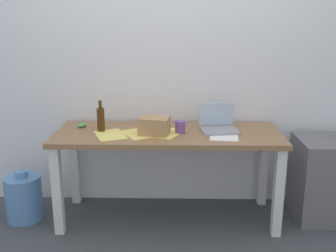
{
  "coord_description": "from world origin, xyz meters",
  "views": [
    {
      "loc": [
        0.06,
        -3.0,
        1.62
      ],
      "look_at": [
        0.0,
        0.0,
        0.79
      ],
      "focal_mm": 42.38,
      "sensor_mm": 36.0,
      "label": 1
    }
  ],
  "objects": [
    {
      "name": "ground_plane",
      "position": [
        0.0,
        0.0,
        0.0
      ],
      "size": [
        8.0,
        8.0,
        0.0
      ],
      "primitive_type": "plane",
      "color": "#42474C"
    },
    {
      "name": "laptop_right",
      "position": [
        0.4,
        0.06,
        0.78
      ],
      "size": [
        0.32,
        0.28,
        0.21
      ],
      "color": "gray",
      "rests_on": "desk"
    },
    {
      "name": "cardboard_box",
      "position": [
        -0.1,
        -0.06,
        0.81
      ],
      "size": [
        0.25,
        0.2,
        0.13
      ],
      "primitive_type": "cube",
      "rotation": [
        0.0,
        0.0,
        -0.18
      ],
      "color": "tan",
      "rests_on": "desk"
    },
    {
      "name": "paper_sheet_front_left",
      "position": [
        -0.44,
        -0.09,
        0.74
      ],
      "size": [
        0.31,
        0.35,
        0.0
      ],
      "primitive_type": "cube",
      "rotation": [
        0.0,
        0.0,
        0.4
      ],
      "color": "#F4E06B",
      "rests_on": "desk"
    },
    {
      "name": "computer_mouse",
      "position": [
        -0.71,
        0.14,
        0.76
      ],
      "size": [
        0.09,
        0.11,
        0.03
      ],
      "primitive_type": "ellipsoid",
      "rotation": [
        0.0,
        0.0,
        -0.32
      ],
      "color": "#4C9E56",
      "rests_on": "desk"
    },
    {
      "name": "desk",
      "position": [
        0.0,
        0.0,
        0.64
      ],
      "size": [
        1.78,
        0.66,
        0.74
      ],
      "color": "olive",
      "rests_on": "ground"
    },
    {
      "name": "paper_yellow_folder",
      "position": [
        -0.22,
        -0.05,
        0.74
      ],
      "size": [
        0.33,
        0.36,
        0.0
      ],
      "primitive_type": "cube",
      "rotation": [
        0.0,
        0.0,
        0.49
      ],
      "color": "#F4E06B",
      "rests_on": "desk"
    },
    {
      "name": "paper_sheet_front_right",
      "position": [
        0.43,
        -0.08,
        0.74
      ],
      "size": [
        0.24,
        0.32,
        0.0
      ],
      "primitive_type": "cube",
      "rotation": [
        0.0,
        0.0,
        -0.11
      ],
      "color": "white",
      "rests_on": "desk"
    },
    {
      "name": "paper_sheet_center",
      "position": [
        -0.01,
        -0.03,
        0.74
      ],
      "size": [
        0.32,
        0.36,
        0.0
      ],
      "primitive_type": "cube",
      "rotation": [
        0.0,
        0.0,
        -0.45
      ],
      "color": "#F4E06B",
      "rests_on": "desk"
    },
    {
      "name": "beer_bottle",
      "position": [
        -0.53,
        0.01,
        0.84
      ],
      "size": [
        0.06,
        0.06,
        0.26
      ],
      "color": "#47280F",
      "rests_on": "desk"
    },
    {
      "name": "water_cooler_jug",
      "position": [
        -1.18,
        -0.05,
        0.19
      ],
      "size": [
        0.29,
        0.29,
        0.42
      ],
      "color": "#598CC6",
      "rests_on": "ground"
    },
    {
      "name": "filing_cabinet",
      "position": [
        1.25,
        0.04,
        0.34
      ],
      "size": [
        0.4,
        0.48,
        0.67
      ],
      "primitive_type": "cube",
      "color": "slate",
      "rests_on": "ground"
    },
    {
      "name": "coffee_mug",
      "position": [
        0.1,
        -0.01,
        0.79
      ],
      "size": [
        0.08,
        0.08,
        0.09
      ],
      "primitive_type": "cylinder",
      "color": "#724799",
      "rests_on": "desk"
    },
    {
      "name": "back_wall",
      "position": [
        0.0,
        0.39,
        1.3
      ],
      "size": [
        5.2,
        0.08,
        2.6
      ],
      "primitive_type": "cube",
      "color": "white",
      "rests_on": "ground"
    }
  ]
}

